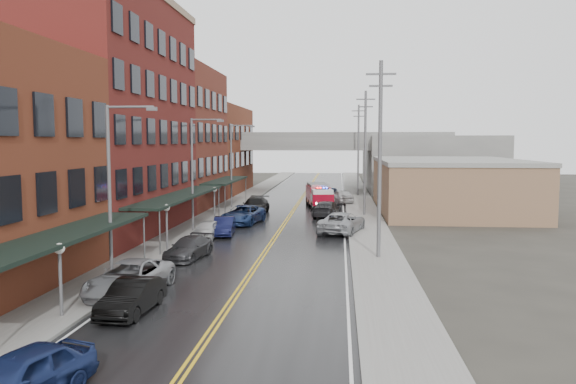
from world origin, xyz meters
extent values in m
plane|color=#2D2B26|center=(0.00, 0.00, 0.00)|extent=(220.00, 220.00, 0.00)
cube|color=black|center=(0.00, 30.00, 0.01)|extent=(11.00, 160.00, 0.02)
cube|color=slate|center=(-7.30, 30.00, 0.07)|extent=(3.00, 160.00, 0.15)
cube|color=slate|center=(7.30, 30.00, 0.07)|extent=(3.00, 160.00, 0.15)
cube|color=gray|center=(-5.65, 30.00, 0.07)|extent=(0.30, 160.00, 0.15)
cube|color=gray|center=(5.65, 30.00, 0.07)|extent=(0.30, 160.00, 0.15)
cube|color=maroon|center=(-13.30, 23.00, 9.00)|extent=(9.00, 20.00, 18.00)
cube|color=#5C2B1B|center=(-13.30, 40.50, 7.50)|extent=(9.00, 15.00, 15.00)
cube|color=maroon|center=(-13.30, 58.00, 6.00)|extent=(9.00, 20.00, 12.00)
cube|color=brown|center=(16.00, 40.00, 2.50)|extent=(14.00, 22.00, 5.00)
cube|color=slate|center=(18.00, 70.00, 4.00)|extent=(18.00, 30.00, 8.00)
cube|color=black|center=(-7.50, 4.00, 3.00)|extent=(2.60, 16.00, 0.18)
cylinder|color=slate|center=(-6.35, 11.60, 1.50)|extent=(0.10, 0.10, 3.00)
cube|color=black|center=(-7.50, 23.00, 3.00)|extent=(2.60, 18.00, 0.18)
cylinder|color=slate|center=(-6.35, 14.40, 1.50)|extent=(0.10, 0.10, 3.00)
cylinder|color=slate|center=(-6.35, 31.60, 1.50)|extent=(0.10, 0.10, 3.00)
cube|color=black|center=(-7.50, 40.50, 3.00)|extent=(2.60, 13.00, 0.18)
cylinder|color=slate|center=(-6.35, 34.40, 1.50)|extent=(0.10, 0.10, 3.00)
cylinder|color=slate|center=(-6.35, 46.60, 1.50)|extent=(0.10, 0.10, 3.00)
cylinder|color=#59595B|center=(-6.40, 2.00, 1.40)|extent=(0.14, 0.14, 2.80)
sphere|color=silver|center=(-6.40, 2.00, 2.90)|extent=(0.44, 0.44, 0.44)
cylinder|color=#59595B|center=(-6.40, 16.00, 1.40)|extent=(0.14, 0.14, 2.80)
sphere|color=silver|center=(-6.40, 16.00, 2.90)|extent=(0.44, 0.44, 0.44)
cylinder|color=#59595B|center=(-6.40, 30.00, 1.40)|extent=(0.14, 0.14, 2.80)
sphere|color=silver|center=(-6.40, 30.00, 2.90)|extent=(0.44, 0.44, 0.44)
cylinder|color=#59595B|center=(-6.80, 8.00, 4.50)|extent=(0.18, 0.18, 9.00)
cylinder|color=#59595B|center=(-5.60, 8.00, 8.90)|extent=(2.40, 0.12, 0.12)
cube|color=#59595B|center=(-4.50, 8.00, 8.80)|extent=(0.50, 0.22, 0.18)
cylinder|color=#59595B|center=(-6.80, 24.00, 4.50)|extent=(0.18, 0.18, 9.00)
cylinder|color=#59595B|center=(-5.60, 24.00, 8.90)|extent=(2.40, 0.12, 0.12)
cube|color=#59595B|center=(-4.50, 24.00, 8.80)|extent=(0.50, 0.22, 0.18)
cylinder|color=#59595B|center=(-6.80, 40.00, 4.50)|extent=(0.18, 0.18, 9.00)
cylinder|color=#59595B|center=(-5.60, 40.00, 8.90)|extent=(2.40, 0.12, 0.12)
cube|color=#59595B|center=(-4.50, 40.00, 8.80)|extent=(0.50, 0.22, 0.18)
cylinder|color=#59595B|center=(7.20, 15.00, 6.00)|extent=(0.24, 0.24, 12.00)
cube|color=#59595B|center=(7.20, 15.00, 11.20)|extent=(1.80, 0.12, 0.12)
cube|color=#59595B|center=(7.20, 15.00, 10.50)|extent=(1.40, 0.12, 0.12)
cylinder|color=#59595B|center=(7.20, 35.00, 6.00)|extent=(0.24, 0.24, 12.00)
cube|color=#59595B|center=(7.20, 35.00, 11.20)|extent=(1.80, 0.12, 0.12)
cube|color=#59595B|center=(7.20, 35.00, 10.50)|extent=(1.40, 0.12, 0.12)
cylinder|color=#59595B|center=(7.20, 55.00, 6.00)|extent=(0.24, 0.24, 12.00)
cube|color=#59595B|center=(7.20, 55.00, 11.20)|extent=(1.80, 0.12, 0.12)
cube|color=#59595B|center=(7.20, 55.00, 10.50)|extent=(1.40, 0.12, 0.12)
cube|color=slate|center=(0.00, 62.00, 6.75)|extent=(40.00, 10.00, 1.50)
cube|color=slate|center=(-11.00, 62.00, 3.00)|extent=(1.60, 8.00, 6.00)
cube|color=slate|center=(11.00, 62.00, 3.00)|extent=(1.60, 8.00, 6.00)
cube|color=maroon|center=(2.40, 42.76, 1.37)|extent=(2.98, 5.15, 1.85)
cube|color=maroon|center=(2.97, 39.37, 1.10)|extent=(2.55, 2.63, 1.32)
cube|color=silver|center=(2.97, 39.37, 1.98)|extent=(2.42, 2.43, 0.44)
cube|color=black|center=(2.94, 39.54, 1.37)|extent=(2.43, 1.76, 0.71)
cube|color=slate|center=(2.40, 42.76, 2.42)|extent=(2.70, 4.76, 0.26)
cube|color=black|center=(2.97, 39.37, 2.27)|extent=(1.43, 0.48, 0.12)
sphere|color=#FF0C0C|center=(2.49, 39.29, 2.34)|extent=(0.18, 0.18, 0.18)
sphere|color=#1933FF|center=(3.45, 39.45, 2.34)|extent=(0.18, 0.18, 0.18)
cylinder|color=black|center=(2.03, 39.12, 0.44)|extent=(0.92, 0.45, 0.88)
cylinder|color=black|center=(3.94, 39.44, 0.44)|extent=(0.92, 0.45, 0.88)
cylinder|color=black|center=(1.52, 42.16, 0.44)|extent=(0.92, 0.45, 0.88)
cylinder|color=black|center=(3.43, 42.48, 0.44)|extent=(0.92, 0.45, 0.88)
cylinder|color=black|center=(1.15, 44.33, 0.44)|extent=(0.92, 0.45, 0.88)
cylinder|color=black|center=(3.06, 44.66, 0.44)|extent=(0.92, 0.45, 0.88)
imported|color=#14204B|center=(-3.82, -5.20, 0.76)|extent=(3.09, 4.80, 1.52)
imported|color=black|center=(-3.82, 2.98, 0.71)|extent=(1.71, 4.38, 1.42)
imported|color=gray|center=(-5.00, 5.80, 0.79)|extent=(3.11, 5.87, 1.57)
imported|color=#2B2B2D|center=(-4.41, 14.02, 0.66)|extent=(2.52, 4.78, 1.32)
imported|color=#B9B9B9|center=(-5.00, 21.20, 0.67)|extent=(1.82, 4.05, 1.35)
imported|color=#0E1133|center=(-4.05, 22.80, 0.70)|extent=(1.92, 4.38, 1.40)
imported|color=#15254E|center=(-3.60, 28.80, 0.82)|extent=(3.57, 6.22, 1.63)
imported|color=black|center=(-3.60, 35.82, 0.82)|extent=(2.53, 5.72, 1.63)
imported|color=#909398|center=(5.00, 24.73, 0.83)|extent=(4.19, 6.49, 1.66)
imported|color=#252528|center=(3.60, 34.20, 0.77)|extent=(3.02, 5.57, 1.53)
imported|color=#B8B8B8|center=(5.00, 46.20, 0.83)|extent=(3.25, 5.20, 1.65)
imported|color=black|center=(3.60, 52.20, 0.67)|extent=(2.58, 4.28, 1.33)
camera|label=1|loc=(4.79, -19.27, 7.17)|focal=35.00mm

